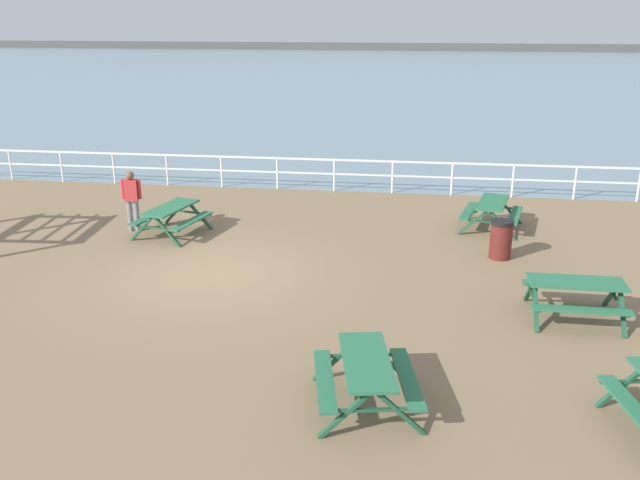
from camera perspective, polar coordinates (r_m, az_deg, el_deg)
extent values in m
cube|color=#846B4C|center=(15.52, -9.21, -3.16)|extent=(30.00, 24.00, 0.20)
cube|color=gray|center=(66.86, 4.15, 13.97)|extent=(142.00, 90.00, 0.01)
cube|color=#4C4C47|center=(109.71, 5.73, 15.83)|extent=(142.00, 6.00, 1.80)
cube|color=white|center=(22.40, -3.68, 6.97)|extent=(23.00, 0.06, 0.06)
cube|color=white|center=(22.50, -3.65, 5.79)|extent=(23.00, 0.05, 0.05)
cylinder|color=white|center=(26.13, -24.84, 5.80)|extent=(0.07, 0.07, 1.05)
cylinder|color=white|center=(25.16, -21.13, 5.83)|extent=(0.07, 0.07, 1.05)
cylinder|color=white|center=(24.30, -17.14, 5.84)|extent=(0.07, 0.07, 1.05)
cylinder|color=white|center=(23.56, -12.88, 5.82)|extent=(0.07, 0.07, 1.05)
cylinder|color=white|center=(22.97, -8.37, 5.76)|extent=(0.07, 0.07, 1.05)
cylinder|color=white|center=(22.52, -3.65, 5.66)|extent=(0.07, 0.07, 1.05)
cylinder|color=white|center=(22.22, 1.22, 5.51)|extent=(0.07, 0.07, 1.05)
cylinder|color=white|center=(22.09, 6.19, 5.33)|extent=(0.07, 0.07, 1.05)
cylinder|color=white|center=(22.12, 11.17, 5.10)|extent=(0.07, 0.07, 1.05)
cylinder|color=white|center=(22.32, 16.10, 4.84)|extent=(0.07, 0.07, 1.05)
cylinder|color=white|center=(22.69, 20.90, 4.55)|extent=(0.07, 0.07, 1.05)
cylinder|color=white|center=(23.20, 25.52, 4.24)|extent=(0.07, 0.07, 1.05)
cube|color=#286B47|center=(18.13, -12.59, 2.71)|extent=(1.10, 1.91, 0.05)
cube|color=#286B47|center=(18.56, -14.13, 1.99)|extent=(0.67, 1.81, 0.04)
cube|color=#286B47|center=(17.89, -10.87, 1.60)|extent=(0.67, 1.81, 0.04)
cube|color=#1E5035|center=(19.06, -12.17, 2.35)|extent=(0.79, 0.26, 0.79)
cube|color=#1E5035|center=(18.67, -10.24, 2.13)|extent=(0.79, 0.26, 0.79)
cube|color=#1E5035|center=(18.85, -11.23, 2.37)|extent=(1.47, 0.41, 0.04)
cube|color=#1E5035|center=(17.84, -14.89, 1.00)|extent=(0.79, 0.26, 0.79)
cube|color=#1E5035|center=(17.42, -12.88, 0.73)|extent=(0.79, 0.26, 0.79)
cube|color=#1E5035|center=(17.61, -13.91, 1.00)|extent=(1.47, 0.41, 0.04)
cube|color=#286B47|center=(10.48, 25.21, -12.94)|extent=(0.59, 1.82, 0.04)
cube|color=#1E5035|center=(11.21, 24.46, -11.12)|extent=(0.79, 0.23, 0.79)
cube|color=#286B47|center=(10.10, 3.99, -10.24)|extent=(1.02, 1.90, 0.05)
cube|color=#286B47|center=(10.20, 0.42, -11.83)|extent=(0.59, 1.82, 0.04)
cube|color=#286B47|center=(10.34, 7.44, -11.55)|extent=(0.59, 1.82, 0.04)
cube|color=#1E5035|center=(10.93, 1.47, -10.04)|extent=(0.79, 0.23, 0.79)
cube|color=#1E5035|center=(11.01, 5.43, -9.90)|extent=(0.79, 0.23, 0.79)
cube|color=#1E5035|center=(10.94, 3.46, -9.77)|extent=(1.48, 0.34, 0.04)
cube|color=#1E5035|center=(9.60, 2.21, -14.54)|extent=(0.79, 0.23, 0.79)
cube|color=#1E5035|center=(9.69, 6.77, -14.33)|extent=(0.79, 0.23, 0.79)
cube|color=#1E5035|center=(9.61, 4.51, -14.22)|extent=(1.48, 0.34, 0.04)
cube|color=#286B47|center=(18.78, 14.47, 3.12)|extent=(1.09, 1.91, 0.05)
cube|color=#286B47|center=(18.93, 12.54, 2.45)|extent=(0.66, 1.81, 0.04)
cube|color=#286B47|center=(18.81, 16.27, 2.03)|extent=(0.66, 1.81, 0.04)
cube|color=#1E5035|center=(19.67, 13.58, 2.75)|extent=(0.79, 0.26, 0.79)
cube|color=#1E5035|center=(19.60, 15.75, 2.51)|extent=(0.79, 0.26, 0.79)
cube|color=#1E5035|center=(19.62, 14.68, 2.76)|extent=(1.48, 0.39, 0.04)
cube|color=#1E5035|center=(18.18, 12.91, 1.49)|extent=(0.79, 0.26, 0.79)
cube|color=#1E5035|center=(18.10, 15.25, 1.22)|extent=(0.79, 0.26, 0.79)
cube|color=#1E5035|center=(18.12, 14.09, 1.49)|extent=(1.48, 0.39, 0.04)
cube|color=#286B47|center=(13.74, 21.02, -3.38)|extent=(1.80, 0.71, 0.05)
cube|color=#286B47|center=(14.41, 20.38, -3.56)|extent=(1.80, 0.27, 0.04)
cube|color=#286B47|center=(13.30, 21.42, -5.58)|extent=(1.80, 0.27, 0.04)
cube|color=#1E5035|center=(14.41, 23.57, -4.30)|extent=(0.08, 0.79, 0.79)
cube|color=#1E5035|center=(13.75, 24.34, -5.51)|extent=(0.08, 0.79, 0.79)
cube|color=#1E5035|center=(14.06, 23.97, -4.72)|extent=(0.07, 1.50, 0.04)
cube|color=#1E5035|center=(14.06, 17.43, -4.12)|extent=(0.08, 0.79, 0.79)
cube|color=#1E5035|center=(13.38, 17.90, -5.36)|extent=(0.08, 0.79, 0.79)
cube|color=#1E5035|center=(13.70, 17.68, -4.55)|extent=(0.07, 1.50, 0.04)
cylinder|color=slate|center=(18.80, -15.85, 1.98)|extent=(0.14, 0.14, 0.85)
cylinder|color=slate|center=(18.76, -15.32, 1.99)|extent=(0.14, 0.14, 0.85)
cube|color=red|center=(18.60, -15.78, 4.09)|extent=(0.37, 0.28, 0.58)
cylinder|color=red|center=(18.64, -16.44, 4.16)|extent=(0.09, 0.09, 0.52)
cylinder|color=red|center=(18.54, -15.12, 4.20)|extent=(0.09, 0.09, 0.52)
sphere|color=brown|center=(18.50, -15.89, 5.31)|extent=(0.23, 0.23, 0.23)
cylinder|color=#591E19|center=(16.67, 15.14, -0.10)|extent=(0.52, 0.52, 0.85)
cylinder|color=black|center=(16.53, 15.28, 1.46)|extent=(0.55, 0.55, 0.10)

